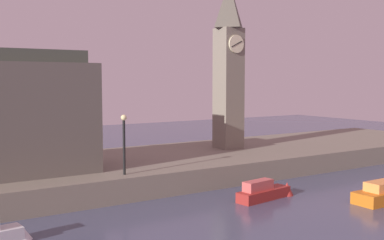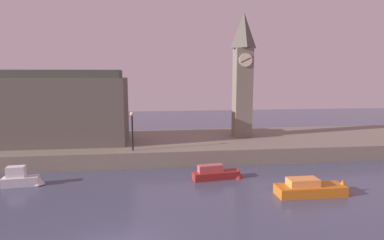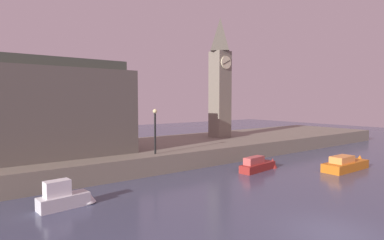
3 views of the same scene
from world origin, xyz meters
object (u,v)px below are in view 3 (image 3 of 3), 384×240
(boat_ferry_white, at_px, (66,197))
(boat_dinghy_red, at_px, (260,165))
(streetlamp, at_px, (155,126))
(boat_patrol_orange, at_px, (349,164))
(parliament_hall, at_px, (2,109))
(clock_tower, at_px, (220,75))

(boat_ferry_white, xyz_separation_m, boat_dinghy_red, (15.56, -0.26, -0.11))
(streetlamp, height_order, boat_patrol_orange, streetlamp)
(streetlamp, distance_m, boat_ferry_white, 9.88)
(boat_dinghy_red, bearing_deg, parliament_hall, 153.73)
(boat_ferry_white, distance_m, boat_dinghy_red, 15.56)
(parliament_hall, height_order, boat_dinghy_red, parliament_hall)
(boat_patrol_orange, bearing_deg, boat_ferry_white, 168.35)
(streetlamp, distance_m, boat_dinghy_red, 9.33)
(clock_tower, height_order, boat_dinghy_red, clock_tower)
(boat_ferry_white, bearing_deg, clock_tower, 26.37)
(boat_dinghy_red, bearing_deg, boat_ferry_white, 179.04)
(streetlamp, xyz_separation_m, boat_ferry_white, (-8.22, -4.43, -3.25))
(clock_tower, xyz_separation_m, boat_ferry_white, (-20.35, -10.09, -8.19))
(boat_ferry_white, bearing_deg, parliament_hall, 103.47)
(clock_tower, height_order, parliament_hall, clock_tower)
(clock_tower, bearing_deg, boat_patrol_orange, -83.79)
(boat_ferry_white, bearing_deg, boat_dinghy_red, -0.96)
(parliament_hall, bearing_deg, boat_dinghy_red, -26.27)
(parliament_hall, xyz_separation_m, boat_ferry_white, (2.02, -8.42, -4.69))
(parliament_hall, relative_size, boat_ferry_white, 5.63)
(clock_tower, height_order, boat_ferry_white, clock_tower)
(clock_tower, xyz_separation_m, streetlamp, (-12.14, -5.66, -4.95))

